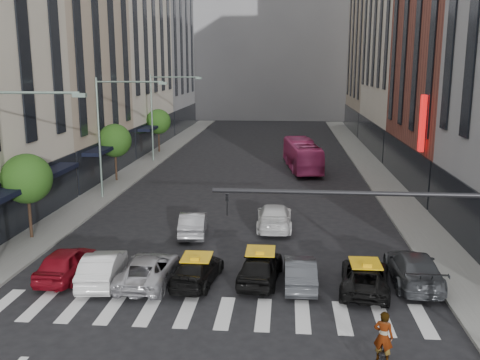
% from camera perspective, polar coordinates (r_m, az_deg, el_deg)
% --- Properties ---
extents(ground, '(160.00, 160.00, 0.00)m').
position_cam_1_polar(ground, '(21.51, -3.76, -15.66)').
color(ground, black).
rests_on(ground, ground).
extents(sidewalk_left, '(3.00, 96.00, 0.15)m').
position_cam_1_polar(sidewalk_left, '(51.87, -11.35, 0.83)').
color(sidewalk_left, slate).
rests_on(sidewalk_left, ground).
extents(sidewalk_right, '(3.00, 96.00, 0.15)m').
position_cam_1_polar(sidewalk_right, '(50.52, 14.56, 0.38)').
color(sidewalk_right, slate).
rests_on(sidewalk_right, ground).
extents(building_left_b, '(8.00, 16.00, 24.00)m').
position_cam_1_polar(building_left_b, '(50.93, -18.70, 13.74)').
color(building_left_b, tan).
rests_on(building_left_b, ground).
extents(building_left_d, '(8.00, 18.00, 30.00)m').
position_cam_1_polar(building_left_d, '(86.29, -8.74, 15.30)').
color(building_left_d, gray).
rests_on(building_left_d, ground).
extents(building_right_b, '(8.00, 18.00, 26.00)m').
position_cam_1_polar(building_right_b, '(47.98, 22.72, 14.78)').
color(building_right_b, brown).
rests_on(building_right_b, ground).
extents(building_right_d, '(8.00, 18.00, 28.00)m').
position_cam_1_polar(building_right_d, '(85.05, 14.93, 14.41)').
color(building_right_d, tan).
rests_on(building_right_d, ground).
extents(building_far, '(30.00, 10.00, 36.00)m').
position_cam_1_polar(building_far, '(104.15, 3.46, 16.50)').
color(building_far, gray).
rests_on(building_far, ground).
extents(tree_near, '(2.88, 2.88, 4.95)m').
position_cam_1_polar(tree_near, '(33.00, -21.79, 0.12)').
color(tree_near, black).
rests_on(tree_near, sidewalk_left).
extents(tree_mid, '(2.88, 2.88, 4.95)m').
position_cam_1_polar(tree_mid, '(47.61, -13.22, 4.12)').
color(tree_mid, black).
rests_on(tree_mid, sidewalk_left).
extents(tree_far, '(2.88, 2.88, 4.95)m').
position_cam_1_polar(tree_far, '(62.89, -8.71, 6.18)').
color(tree_far, black).
rests_on(tree_far, sidewalk_left).
extents(streetlamp_mid, '(5.38, 0.25, 9.00)m').
position_cam_1_polar(streetlamp_mid, '(41.14, -13.61, 6.05)').
color(streetlamp_mid, gray).
rests_on(streetlamp_mid, sidewalk_left).
extents(streetlamp_far, '(5.38, 0.25, 9.00)m').
position_cam_1_polar(streetlamp_far, '(56.48, -8.47, 7.82)').
color(streetlamp_far, gray).
rests_on(streetlamp_far, sidewalk_left).
extents(traffic_signal, '(10.10, 0.20, 6.00)m').
position_cam_1_polar(traffic_signal, '(19.22, 18.96, -5.32)').
color(traffic_signal, black).
rests_on(traffic_signal, ground).
extents(liberty_sign, '(0.30, 0.70, 4.00)m').
position_cam_1_polar(liberty_sign, '(40.17, 18.88, 5.74)').
color(liberty_sign, red).
rests_on(liberty_sign, ground).
extents(car_red, '(1.89, 4.47, 1.51)m').
position_cam_1_polar(car_red, '(27.24, -18.01, -8.38)').
color(car_red, maroon).
rests_on(car_red, ground).
extents(car_white_front, '(2.06, 4.63, 1.48)m').
position_cam_1_polar(car_white_front, '(26.17, -14.44, -9.05)').
color(car_white_front, silver).
rests_on(car_white_front, ground).
extents(car_silver, '(2.34, 4.92, 1.36)m').
position_cam_1_polar(car_silver, '(25.69, -9.73, -9.38)').
color(car_silver, '#AEAEB3').
rests_on(car_silver, ground).
extents(taxi_left, '(2.30, 4.55, 1.27)m').
position_cam_1_polar(taxi_left, '(25.43, -4.61, -9.57)').
color(taxi_left, black).
rests_on(taxi_left, ground).
extents(taxi_center, '(2.26, 4.58, 1.50)m').
position_cam_1_polar(taxi_center, '(25.49, 2.19, -9.21)').
color(taxi_center, black).
rests_on(taxi_center, ground).
extents(car_grey_mid, '(1.50, 4.12, 1.35)m').
position_cam_1_polar(car_grey_mid, '(25.21, 6.42, -9.71)').
color(car_grey_mid, '#36383D').
rests_on(car_grey_mid, ground).
extents(taxi_right, '(2.73, 4.85, 1.28)m').
position_cam_1_polar(taxi_right, '(25.22, 13.16, -10.04)').
color(taxi_right, black).
rests_on(taxi_right, ground).
extents(car_grey_curb, '(2.21, 5.28, 1.52)m').
position_cam_1_polar(car_grey_curb, '(26.53, 18.03, -8.92)').
color(car_grey_curb, '#3A3D41').
rests_on(car_grey_curb, ground).
extents(car_row2_left, '(1.95, 4.48, 1.43)m').
position_cam_1_polar(car_row2_left, '(32.36, -5.02, -4.63)').
color(car_row2_left, '#9B9CA0').
rests_on(car_row2_left, ground).
extents(car_row2_right, '(2.23, 5.30, 1.53)m').
position_cam_1_polar(car_row2_right, '(33.60, 3.67, -3.89)').
color(car_row2_right, white).
rests_on(car_row2_right, ground).
extents(bus, '(3.75, 10.68, 2.91)m').
position_cam_1_polar(bus, '(52.50, 6.64, 2.66)').
color(bus, '#D33E84').
rests_on(bus, ground).
extents(motorcycle, '(1.23, 1.86, 0.92)m').
position_cam_1_polar(motorcycle, '(19.53, 14.93, -17.62)').
color(motorcycle, black).
rests_on(motorcycle, ground).
extents(rider, '(0.77, 0.65, 1.80)m').
position_cam_1_polar(rider, '(18.90, 15.16, -14.02)').
color(rider, gray).
rests_on(rider, motorcycle).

